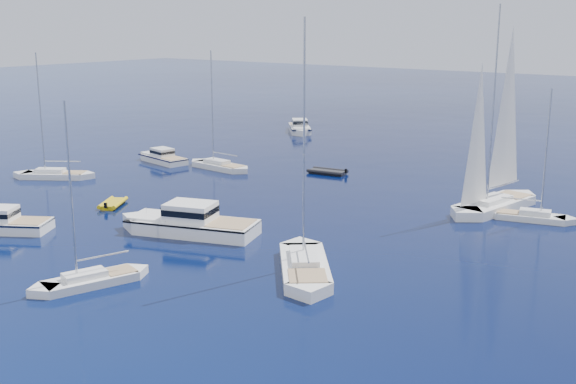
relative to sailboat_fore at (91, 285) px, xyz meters
name	(u,v)px	position (x,y,z in m)	size (l,w,h in m)	color
ground	(52,321)	(2.84, -4.84, 0.00)	(400.00, 400.00, 0.00)	#081C51
motor_cruiser_centre	(188,233)	(-2.98, 11.70, 0.00)	(3.67, 11.99, 3.15)	white
motor_cruiser_far_l	(162,162)	(-25.72, 30.47, 0.00)	(2.48, 8.11, 2.13)	silver
motor_cruiser_horizon	(300,132)	(-26.31, 58.70, 0.00)	(2.84, 9.27, 2.43)	silver
sailboat_fore	(91,285)	(0.00, 0.00, 0.00)	(2.13, 8.18, 12.02)	white
sailboat_mid_r	(304,272)	(9.38, 9.90, 0.00)	(3.00, 11.54, 16.96)	white
sailboat_mid_l	(54,178)	(-28.41, 17.67, 0.00)	(2.38, 9.15, 13.45)	white
sailboat_centre	(531,220)	(17.05, 31.37, 0.00)	(2.00, 7.68, 11.29)	silver
sailboat_sails_r	(494,210)	(13.34, 32.85, 0.00)	(3.19, 12.29, 18.06)	white
sailboat_far_l	(219,169)	(-17.75, 31.58, 0.00)	(2.37, 9.13, 13.41)	silver
tender_yellow	(113,206)	(-14.35, 13.75, 0.00)	(2.02, 3.69, 0.95)	gold
tender_grey_far	(327,174)	(-6.69, 36.67, 0.00)	(2.31, 4.34, 0.95)	black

